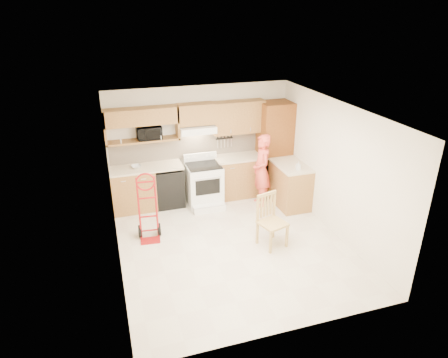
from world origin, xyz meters
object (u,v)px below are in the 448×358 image
microwave (149,133)px  dining_chair (273,221)px  range (205,182)px  hand_truck (148,210)px  person (262,171)px

microwave → dining_chair: microwave is taller
microwave → range: (1.06, -0.40, -1.09)m
microwave → dining_chair: 3.15m
range → dining_chair: size_ratio=1.10×
microwave → hand_truck: bearing=-105.3°
range → person: bearing=-16.2°
microwave → range: 1.57m
hand_truck → dining_chair: bearing=-17.4°
hand_truck → person: bearing=21.2°
microwave → hand_truck: size_ratio=0.41×
dining_chair → person: bearing=58.7°
person → dining_chair: (-0.43, -1.59, -0.31)m
person → hand_truck: 2.62m
range → person: (1.17, -0.34, 0.25)m
microwave → range: bearing=-24.3°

